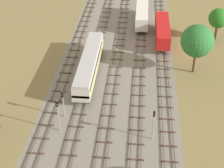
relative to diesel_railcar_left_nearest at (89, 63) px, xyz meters
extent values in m
plane|color=olive|center=(4.55, 0.85, -2.60)|extent=(480.00, 480.00, 0.00)
cube|color=gray|center=(4.55, 0.85, -2.59)|extent=(22.20, 176.00, 0.01)
cube|color=#47382D|center=(-5.27, 1.85, -2.38)|extent=(0.07, 126.00, 0.15)
cube|color=#47382D|center=(-3.83, 1.85, -2.38)|extent=(0.07, 126.00, 0.15)
cube|color=brown|center=(-4.55, -20.65, -2.53)|extent=(2.40, 0.22, 0.14)
cube|color=brown|center=(-4.55, -17.65, -2.53)|extent=(2.40, 0.22, 0.14)
cube|color=brown|center=(-4.55, -14.65, -2.53)|extent=(2.40, 0.22, 0.14)
cube|color=brown|center=(-4.55, -11.65, -2.53)|extent=(2.40, 0.22, 0.14)
cube|color=brown|center=(-4.55, -8.65, -2.53)|extent=(2.40, 0.22, 0.14)
cube|color=brown|center=(-4.55, -5.65, -2.53)|extent=(2.40, 0.22, 0.14)
cube|color=brown|center=(-4.55, -2.65, -2.53)|extent=(2.40, 0.22, 0.14)
cube|color=brown|center=(-4.55, 0.35, -2.53)|extent=(2.40, 0.22, 0.14)
cube|color=brown|center=(-4.55, 3.35, -2.53)|extent=(2.40, 0.22, 0.14)
cube|color=brown|center=(-4.55, 6.35, -2.53)|extent=(2.40, 0.22, 0.14)
cube|color=brown|center=(-4.55, 9.35, -2.53)|extent=(2.40, 0.22, 0.14)
cube|color=brown|center=(-4.55, 12.35, -2.53)|extent=(2.40, 0.22, 0.14)
cube|color=brown|center=(-4.55, 15.35, -2.53)|extent=(2.40, 0.22, 0.14)
cube|color=brown|center=(-4.55, 18.35, -2.53)|extent=(2.40, 0.22, 0.14)
cube|color=brown|center=(-4.55, 21.35, -2.53)|extent=(2.40, 0.22, 0.14)
cube|color=brown|center=(-4.55, 24.35, -2.53)|extent=(2.40, 0.22, 0.14)
cube|color=brown|center=(-4.55, 27.35, -2.53)|extent=(2.40, 0.22, 0.14)
cube|color=brown|center=(-4.55, 30.35, -2.53)|extent=(2.40, 0.22, 0.14)
cube|color=brown|center=(-4.55, 33.35, -2.53)|extent=(2.40, 0.22, 0.14)
cube|color=brown|center=(-4.55, 36.35, -2.53)|extent=(2.40, 0.22, 0.14)
cube|color=#47382D|center=(-0.72, 1.85, -2.38)|extent=(0.07, 126.00, 0.15)
cube|color=#47382D|center=(0.72, 1.85, -2.38)|extent=(0.07, 126.00, 0.15)
cube|color=brown|center=(0.00, -20.65, -2.53)|extent=(2.40, 0.22, 0.14)
cube|color=brown|center=(0.00, -17.65, -2.53)|extent=(2.40, 0.22, 0.14)
cube|color=brown|center=(0.00, -14.65, -2.53)|extent=(2.40, 0.22, 0.14)
cube|color=brown|center=(0.00, -11.65, -2.53)|extent=(2.40, 0.22, 0.14)
cube|color=brown|center=(0.00, -8.65, -2.53)|extent=(2.40, 0.22, 0.14)
cube|color=brown|center=(0.00, -5.65, -2.53)|extent=(2.40, 0.22, 0.14)
cube|color=brown|center=(0.00, -2.65, -2.53)|extent=(2.40, 0.22, 0.14)
cube|color=brown|center=(0.00, 0.35, -2.53)|extent=(2.40, 0.22, 0.14)
cube|color=brown|center=(0.00, 3.35, -2.53)|extent=(2.40, 0.22, 0.14)
cube|color=brown|center=(0.00, 6.35, -2.53)|extent=(2.40, 0.22, 0.14)
cube|color=brown|center=(0.00, 9.35, -2.53)|extent=(2.40, 0.22, 0.14)
cube|color=brown|center=(0.00, 12.35, -2.53)|extent=(2.40, 0.22, 0.14)
cube|color=brown|center=(0.00, 15.35, -2.53)|extent=(2.40, 0.22, 0.14)
cube|color=brown|center=(0.00, 18.35, -2.53)|extent=(2.40, 0.22, 0.14)
cube|color=brown|center=(0.00, 21.35, -2.53)|extent=(2.40, 0.22, 0.14)
cube|color=brown|center=(0.00, 24.35, -2.53)|extent=(2.40, 0.22, 0.14)
cube|color=brown|center=(0.00, 27.35, -2.53)|extent=(2.40, 0.22, 0.14)
cube|color=brown|center=(0.00, 30.35, -2.53)|extent=(2.40, 0.22, 0.14)
cube|color=brown|center=(0.00, 33.35, -2.53)|extent=(2.40, 0.22, 0.14)
cube|color=brown|center=(0.00, 36.35, -2.53)|extent=(2.40, 0.22, 0.14)
cube|color=brown|center=(0.00, 39.35, -2.53)|extent=(2.40, 0.22, 0.14)
cube|color=#47382D|center=(3.83, 1.85, -2.38)|extent=(0.07, 126.00, 0.15)
cube|color=#47382D|center=(5.27, 1.85, -2.38)|extent=(0.07, 126.00, 0.15)
cube|color=brown|center=(4.55, -20.65, -2.53)|extent=(2.40, 0.22, 0.14)
cube|color=brown|center=(4.55, -17.65, -2.53)|extent=(2.40, 0.22, 0.14)
cube|color=brown|center=(4.55, -14.65, -2.53)|extent=(2.40, 0.22, 0.14)
cube|color=brown|center=(4.55, -11.65, -2.53)|extent=(2.40, 0.22, 0.14)
cube|color=brown|center=(4.55, -8.65, -2.53)|extent=(2.40, 0.22, 0.14)
cube|color=brown|center=(4.55, -5.65, -2.53)|extent=(2.40, 0.22, 0.14)
cube|color=brown|center=(4.55, -2.65, -2.53)|extent=(2.40, 0.22, 0.14)
cube|color=brown|center=(4.55, 0.35, -2.53)|extent=(2.40, 0.22, 0.14)
cube|color=brown|center=(4.55, 3.35, -2.53)|extent=(2.40, 0.22, 0.14)
cube|color=brown|center=(4.55, 6.35, -2.53)|extent=(2.40, 0.22, 0.14)
cube|color=brown|center=(4.55, 9.35, -2.53)|extent=(2.40, 0.22, 0.14)
cube|color=brown|center=(4.55, 12.35, -2.53)|extent=(2.40, 0.22, 0.14)
cube|color=brown|center=(4.55, 15.35, -2.53)|extent=(2.40, 0.22, 0.14)
cube|color=brown|center=(4.55, 18.35, -2.53)|extent=(2.40, 0.22, 0.14)
cube|color=brown|center=(4.55, 21.35, -2.53)|extent=(2.40, 0.22, 0.14)
cube|color=brown|center=(4.55, 24.35, -2.53)|extent=(2.40, 0.22, 0.14)
cube|color=brown|center=(4.55, 27.35, -2.53)|extent=(2.40, 0.22, 0.14)
cube|color=brown|center=(4.55, 30.35, -2.53)|extent=(2.40, 0.22, 0.14)
cube|color=brown|center=(4.55, 33.35, -2.53)|extent=(2.40, 0.22, 0.14)
cube|color=brown|center=(4.55, 36.35, -2.53)|extent=(2.40, 0.22, 0.14)
cube|color=brown|center=(4.55, 39.35, -2.53)|extent=(2.40, 0.22, 0.14)
cube|color=#47382D|center=(8.38, 1.85, -2.38)|extent=(0.07, 126.00, 0.15)
cube|color=#47382D|center=(9.82, 1.85, -2.38)|extent=(0.07, 126.00, 0.15)
cube|color=brown|center=(9.10, -20.65, -2.53)|extent=(2.40, 0.22, 0.14)
cube|color=brown|center=(9.10, -17.65, -2.53)|extent=(2.40, 0.22, 0.14)
cube|color=brown|center=(9.10, -14.65, -2.53)|extent=(2.40, 0.22, 0.14)
cube|color=brown|center=(9.10, -11.65, -2.53)|extent=(2.40, 0.22, 0.14)
cube|color=brown|center=(9.10, -8.65, -2.53)|extent=(2.40, 0.22, 0.14)
cube|color=brown|center=(9.10, -5.65, -2.53)|extent=(2.40, 0.22, 0.14)
cube|color=brown|center=(9.10, -2.65, -2.53)|extent=(2.40, 0.22, 0.14)
cube|color=brown|center=(9.10, 0.35, -2.53)|extent=(2.40, 0.22, 0.14)
cube|color=brown|center=(9.10, 3.35, -2.53)|extent=(2.40, 0.22, 0.14)
cube|color=brown|center=(9.10, 6.35, -2.53)|extent=(2.40, 0.22, 0.14)
cube|color=brown|center=(9.10, 9.35, -2.53)|extent=(2.40, 0.22, 0.14)
cube|color=brown|center=(9.10, 12.35, -2.53)|extent=(2.40, 0.22, 0.14)
cube|color=brown|center=(9.10, 15.35, -2.53)|extent=(2.40, 0.22, 0.14)
cube|color=brown|center=(9.10, 18.35, -2.53)|extent=(2.40, 0.22, 0.14)
cube|color=brown|center=(9.10, 21.35, -2.53)|extent=(2.40, 0.22, 0.14)
cube|color=brown|center=(9.10, 24.35, -2.53)|extent=(2.40, 0.22, 0.14)
cube|color=brown|center=(9.10, 27.35, -2.53)|extent=(2.40, 0.22, 0.14)
cube|color=brown|center=(9.10, 30.35, -2.53)|extent=(2.40, 0.22, 0.14)
cube|color=brown|center=(9.10, 33.35, -2.53)|extent=(2.40, 0.22, 0.14)
cube|color=brown|center=(9.10, 36.35, -2.53)|extent=(2.40, 0.22, 0.14)
cube|color=brown|center=(9.10, 39.35, -2.53)|extent=(2.40, 0.22, 0.14)
cube|color=#47382D|center=(12.93, 1.85, -2.38)|extent=(0.07, 126.00, 0.15)
cube|color=#47382D|center=(14.37, 1.85, -2.38)|extent=(0.07, 126.00, 0.15)
cube|color=brown|center=(13.65, -20.65, -2.53)|extent=(2.40, 0.22, 0.14)
cube|color=brown|center=(13.65, -17.65, -2.53)|extent=(2.40, 0.22, 0.14)
cube|color=brown|center=(13.65, -14.65, -2.53)|extent=(2.40, 0.22, 0.14)
cube|color=brown|center=(13.65, -11.65, -2.53)|extent=(2.40, 0.22, 0.14)
cube|color=brown|center=(13.65, -8.65, -2.53)|extent=(2.40, 0.22, 0.14)
cube|color=brown|center=(13.65, -5.65, -2.53)|extent=(2.40, 0.22, 0.14)
cube|color=brown|center=(13.65, -2.65, -2.53)|extent=(2.40, 0.22, 0.14)
cube|color=brown|center=(13.65, 0.35, -2.53)|extent=(2.40, 0.22, 0.14)
cube|color=brown|center=(13.65, 3.35, -2.53)|extent=(2.40, 0.22, 0.14)
cube|color=brown|center=(13.65, 6.35, -2.53)|extent=(2.40, 0.22, 0.14)
cube|color=brown|center=(13.65, 9.35, -2.53)|extent=(2.40, 0.22, 0.14)
cube|color=brown|center=(13.65, 12.35, -2.53)|extent=(2.40, 0.22, 0.14)
cube|color=brown|center=(13.65, 15.35, -2.53)|extent=(2.40, 0.22, 0.14)
cube|color=brown|center=(13.65, 18.35, -2.53)|extent=(2.40, 0.22, 0.14)
cube|color=brown|center=(13.65, 21.35, -2.53)|extent=(2.40, 0.22, 0.14)
cube|color=brown|center=(13.65, 24.35, -2.53)|extent=(2.40, 0.22, 0.14)
cube|color=brown|center=(13.65, 27.35, -2.53)|extent=(2.40, 0.22, 0.14)
cube|color=brown|center=(13.65, 30.35, -2.53)|extent=(2.40, 0.22, 0.14)
cube|color=brown|center=(13.65, 33.35, -2.53)|extent=(2.40, 0.22, 0.14)
cube|color=brown|center=(13.65, 36.35, -2.53)|extent=(2.40, 0.22, 0.14)
cube|color=brown|center=(13.65, 39.35, -2.53)|extent=(2.40, 0.22, 0.14)
cube|color=beige|center=(0.00, 0.01, -0.17)|extent=(2.90, 20.00, 2.60)
cube|color=yellow|center=(0.00, 0.01, -0.43)|extent=(2.96, 20.00, 0.44)
cube|color=black|center=(0.00, -0.99, 0.48)|extent=(2.96, 16.80, 0.70)
cube|color=#B7B7BC|center=(0.00, 0.01, 1.31)|extent=(2.67, 20.00, 0.36)
cube|color=yellow|center=(0.00, 10.26, -0.30)|extent=(2.67, 0.50, 2.34)
cylinder|color=black|center=(-0.72, 6.11, -1.89)|extent=(0.13, 0.84, 0.84)
cylinder|color=black|center=(0.72, 6.11, -1.89)|extent=(0.13, 0.84, 0.84)
cylinder|color=black|center=(-0.72, 7.91, -1.89)|extent=(0.13, 0.84, 0.84)
cylinder|color=black|center=(0.72, 7.91, -1.89)|extent=(0.13, 0.84, 0.84)
cube|color=black|center=(0.00, 7.01, -1.89)|extent=(1.68, 2.20, 0.24)
cylinder|color=black|center=(-0.72, -7.89, -1.89)|extent=(0.13, 0.84, 0.84)
cylinder|color=black|center=(0.72, -7.89, -1.89)|extent=(0.13, 0.84, 0.84)
cylinder|color=black|center=(-0.72, -6.09, -1.89)|extent=(0.13, 0.84, 0.84)
cylinder|color=black|center=(0.72, -6.09, -1.89)|extent=(0.13, 0.84, 0.84)
cube|color=black|center=(0.00, -6.99, -1.89)|extent=(1.68, 2.20, 0.24)
cube|color=red|center=(13.65, 15.63, -0.11)|extent=(2.80, 14.00, 2.80)
cube|color=black|center=(15.08, 15.63, -0.25)|extent=(0.08, 2.80, 2.24)
cylinder|color=black|center=(12.93, 19.49, -1.91)|extent=(0.13, 0.80, 0.80)
cylinder|color=black|center=(14.37, 19.49, -1.91)|extent=(0.13, 0.80, 0.80)
cylinder|color=black|center=(12.93, 21.29, -1.91)|extent=(0.13, 0.80, 0.80)
cylinder|color=black|center=(14.37, 21.29, -1.91)|extent=(0.13, 0.80, 0.80)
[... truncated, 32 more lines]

